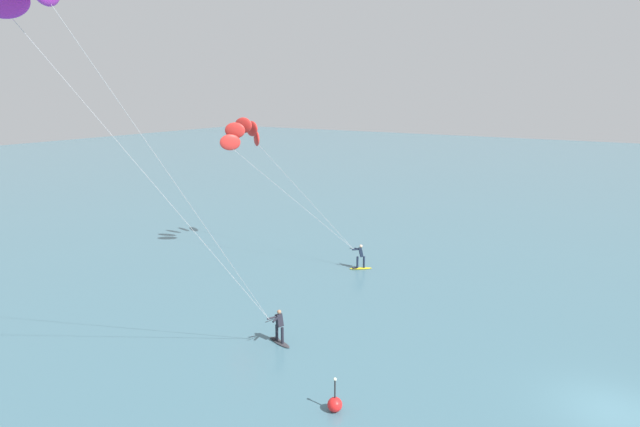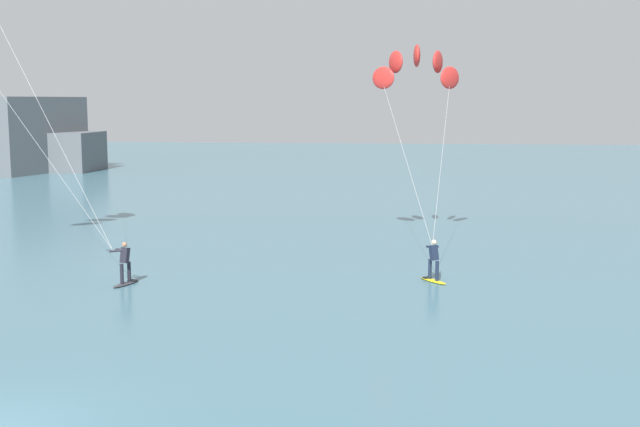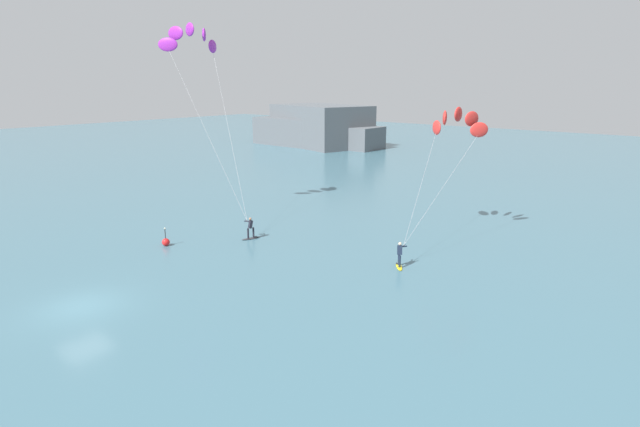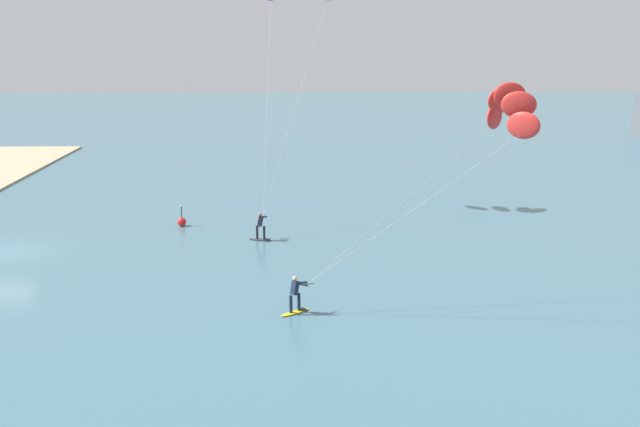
# 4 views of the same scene
# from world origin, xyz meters

# --- Properties ---
(ground_plane) EXTENTS (240.00, 240.00, 0.00)m
(ground_plane) POSITION_xyz_m (0.00, 0.00, 0.00)
(ground_plane) COLOR #426B7A
(kitesurfer_nearshore) EXTENTS (4.48, 10.60, 9.81)m
(kitesurfer_nearshore) POSITION_xyz_m (9.17, 24.57, 8.31)
(kitesurfer_nearshore) COLOR yellow
(kitesurfer_nearshore) RESTS_ON ground
(marker_buoy) EXTENTS (0.56, 0.56, 1.38)m
(marker_buoy) POSITION_xyz_m (-5.46, 8.90, 0.30)
(marker_buoy) COLOR red
(marker_buoy) RESTS_ON ground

